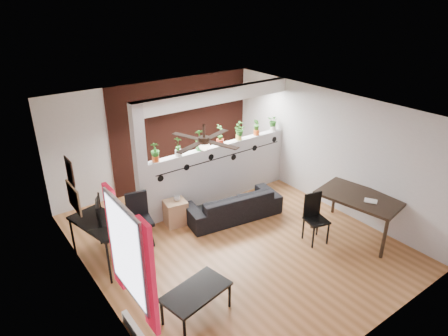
{
  "coord_description": "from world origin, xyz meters",
  "views": [
    {
      "loc": [
        -4.0,
        -5.18,
        4.52
      ],
      "look_at": [
        0.25,
        0.6,
        1.26
      ],
      "focal_mm": 32.0,
      "sensor_mm": 36.0,
      "label": 1
    }
  ],
  "objects_px": {
    "potted_plant_3": "(220,134)",
    "coffee_table": "(196,293)",
    "cube_shelf": "(176,213)",
    "potted_plant_1": "(178,145)",
    "potted_plant_2": "(200,139)",
    "sofa": "(233,205)",
    "dining_table": "(359,200)",
    "folding_chair": "(314,213)",
    "cup": "(177,198)",
    "computer_desk": "(101,226)",
    "potted_plant_4": "(239,131)",
    "potted_plant_0": "(155,151)",
    "ceiling_fan": "(204,142)",
    "potted_plant_6": "(273,122)",
    "office_chair": "(140,223)",
    "potted_plant_5": "(257,127)"
  },
  "relations": [
    {
      "from": "computer_desk",
      "to": "dining_table",
      "type": "height_order",
      "value": "computer_desk"
    },
    {
      "from": "potted_plant_6",
      "to": "office_chair",
      "type": "height_order",
      "value": "potted_plant_6"
    },
    {
      "from": "cube_shelf",
      "to": "computer_desk",
      "type": "xyz_separation_m",
      "value": [
        -1.66,
        -0.37,
        0.5
      ]
    },
    {
      "from": "potted_plant_5",
      "to": "cup",
      "type": "distance_m",
      "value": 2.6
    },
    {
      "from": "potted_plant_5",
      "to": "cube_shelf",
      "type": "distance_m",
      "value": 2.78
    },
    {
      "from": "potted_plant_4",
      "to": "potted_plant_6",
      "type": "relative_size",
      "value": 1.01
    },
    {
      "from": "sofa",
      "to": "computer_desk",
      "type": "xyz_separation_m",
      "value": [
        -2.79,
        0.1,
        0.48
      ]
    },
    {
      "from": "office_chair",
      "to": "potted_plant_5",
      "type": "bearing_deg",
      "value": 9.47
    },
    {
      "from": "potted_plant_5",
      "to": "computer_desk",
      "type": "distance_m",
      "value": 4.24
    },
    {
      "from": "computer_desk",
      "to": "folding_chair",
      "type": "distance_m",
      "value": 3.92
    },
    {
      "from": "potted_plant_0",
      "to": "folding_chair",
      "type": "xyz_separation_m",
      "value": [
        2.06,
        -2.4,
        -0.99
      ]
    },
    {
      "from": "coffee_table",
      "to": "sofa",
      "type": "bearing_deg",
      "value": 41.92
    },
    {
      "from": "dining_table",
      "to": "coffee_table",
      "type": "xyz_separation_m",
      "value": [
        -3.76,
        0.01,
        -0.33
      ]
    },
    {
      "from": "potted_plant_1",
      "to": "potted_plant_4",
      "type": "distance_m",
      "value": 1.58
    },
    {
      "from": "potted_plant_1",
      "to": "potted_plant_3",
      "type": "height_order",
      "value": "potted_plant_3"
    },
    {
      "from": "potted_plant_6",
      "to": "potted_plant_0",
      "type": "bearing_deg",
      "value": 180.0
    },
    {
      "from": "potted_plant_3",
      "to": "potted_plant_6",
      "type": "relative_size",
      "value": 1.17
    },
    {
      "from": "potted_plant_1",
      "to": "potted_plant_5",
      "type": "relative_size",
      "value": 1.06
    },
    {
      "from": "ceiling_fan",
      "to": "potted_plant_6",
      "type": "xyz_separation_m",
      "value": [
        3.18,
        1.8,
        -0.75
      ]
    },
    {
      "from": "potted_plant_3",
      "to": "potted_plant_2",
      "type": "bearing_deg",
      "value": 180.0
    },
    {
      "from": "potted_plant_1",
      "to": "cup",
      "type": "xyz_separation_m",
      "value": [
        -0.28,
        -0.34,
        -0.99
      ]
    },
    {
      "from": "computer_desk",
      "to": "coffee_table",
      "type": "relative_size",
      "value": 1.17
    },
    {
      "from": "potted_plant_1",
      "to": "potted_plant_3",
      "type": "xyz_separation_m",
      "value": [
        1.05,
        0.0,
        0.02
      ]
    },
    {
      "from": "dining_table",
      "to": "folding_chair",
      "type": "relative_size",
      "value": 1.72
    },
    {
      "from": "sofa",
      "to": "coffee_table",
      "type": "bearing_deg",
      "value": 50.97
    },
    {
      "from": "potted_plant_5",
      "to": "folding_chair",
      "type": "xyz_separation_m",
      "value": [
        -0.57,
        -2.4,
        -0.98
      ]
    },
    {
      "from": "ceiling_fan",
      "to": "cup",
      "type": "xyz_separation_m",
      "value": [
        0.26,
        1.46,
        -1.73
      ]
    },
    {
      "from": "potted_plant_4",
      "to": "coffee_table",
      "type": "relative_size",
      "value": 0.36
    },
    {
      "from": "potted_plant_1",
      "to": "potted_plant_2",
      "type": "xyz_separation_m",
      "value": [
        0.53,
        0.0,
        0.02
      ]
    },
    {
      "from": "cube_shelf",
      "to": "folding_chair",
      "type": "xyz_separation_m",
      "value": [
        1.87,
        -2.06,
        0.31
      ]
    },
    {
      "from": "potted_plant_1",
      "to": "potted_plant_3",
      "type": "relative_size",
      "value": 0.9
    },
    {
      "from": "potted_plant_0",
      "to": "cup",
      "type": "relative_size",
      "value": 3.09
    },
    {
      "from": "potted_plant_3",
      "to": "office_chair",
      "type": "relative_size",
      "value": 0.45
    },
    {
      "from": "cup",
      "to": "potted_plant_5",
      "type": "bearing_deg",
      "value": 8.11
    },
    {
      "from": "sofa",
      "to": "dining_table",
      "type": "distance_m",
      "value": 2.57
    },
    {
      "from": "office_chair",
      "to": "folding_chair",
      "type": "distance_m",
      "value": 3.32
    },
    {
      "from": "coffee_table",
      "to": "cup",
      "type": "bearing_deg",
      "value": 65.76
    },
    {
      "from": "dining_table",
      "to": "ceiling_fan",
      "type": "bearing_deg",
      "value": 161.81
    },
    {
      "from": "potted_plant_3",
      "to": "folding_chair",
      "type": "xyz_separation_m",
      "value": [
        0.48,
        -2.4,
        -1.02
      ]
    },
    {
      "from": "potted_plant_1",
      "to": "folding_chair",
      "type": "distance_m",
      "value": 3.02
    },
    {
      "from": "potted_plant_1",
      "to": "potted_plant_2",
      "type": "bearing_deg",
      "value": 0.0
    },
    {
      "from": "potted_plant_1",
      "to": "cup",
      "type": "relative_size",
      "value": 3.17
    },
    {
      "from": "potted_plant_2",
      "to": "dining_table",
      "type": "height_order",
      "value": "potted_plant_2"
    },
    {
      "from": "potted_plant_6",
      "to": "office_chair",
      "type": "bearing_deg",
      "value": -171.81
    },
    {
      "from": "potted_plant_3",
      "to": "coffee_table",
      "type": "relative_size",
      "value": 0.42
    },
    {
      "from": "potted_plant_6",
      "to": "coffee_table",
      "type": "relative_size",
      "value": 0.36
    },
    {
      "from": "cube_shelf",
      "to": "potted_plant_1",
      "type": "bearing_deg",
      "value": 54.28
    },
    {
      "from": "potted_plant_1",
      "to": "cube_shelf",
      "type": "height_order",
      "value": "potted_plant_1"
    },
    {
      "from": "potted_plant_0",
      "to": "potted_plant_2",
      "type": "xyz_separation_m",
      "value": [
        1.05,
        0.0,
        0.03
      ]
    },
    {
      "from": "potted_plant_5",
      "to": "potted_plant_3",
      "type": "bearing_deg",
      "value": 180.0
    }
  ]
}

